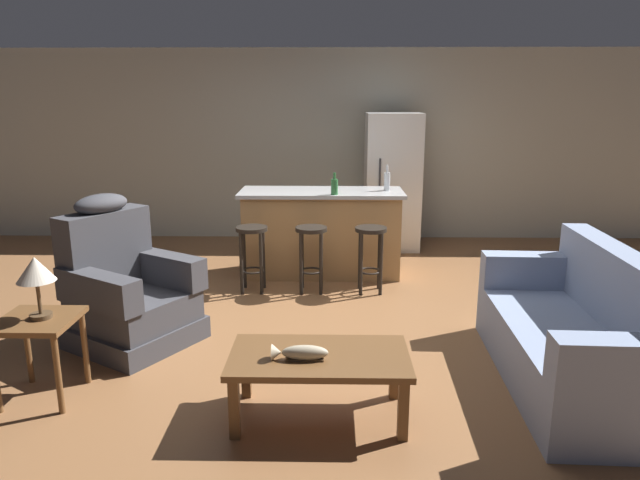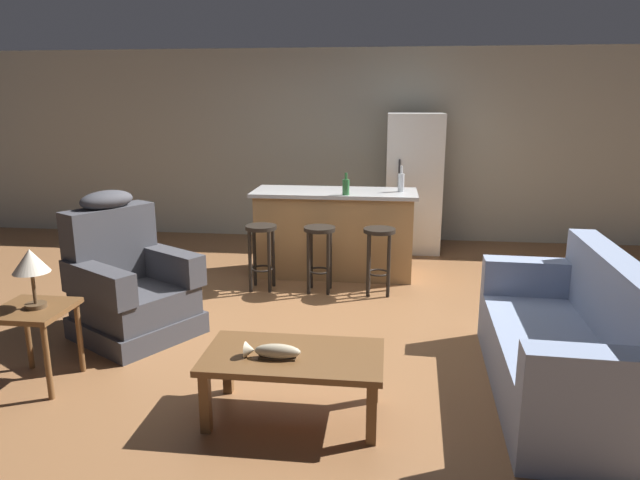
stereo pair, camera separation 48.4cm
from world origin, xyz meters
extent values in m
plane|color=brown|center=(0.00, 0.00, 0.00)|extent=(12.00, 12.00, 0.00)
cube|color=#B2B2A3|center=(0.00, 3.12, 1.30)|extent=(12.00, 0.05, 2.60)
cube|color=brown|center=(0.04, -1.67, 0.40)|extent=(1.10, 0.60, 0.04)
cube|color=brown|center=(-0.45, -1.91, 0.19)|extent=(0.06, 0.06, 0.38)
cube|color=brown|center=(0.53, -1.91, 0.19)|extent=(0.06, 0.06, 0.38)
cube|color=brown|center=(-0.45, -1.43, 0.19)|extent=(0.06, 0.06, 0.38)
cube|color=brown|center=(0.53, -1.43, 0.19)|extent=(0.06, 0.06, 0.38)
cube|color=#4C3823|center=(-0.05, -1.74, 0.43)|extent=(0.22, 0.07, 0.01)
ellipsoid|color=tan|center=(-0.05, -1.74, 0.46)|extent=(0.28, 0.09, 0.09)
cone|color=tan|center=(-0.22, -1.74, 0.46)|extent=(0.06, 0.10, 0.10)
cube|color=#8493B2|center=(1.75, -1.19, 0.10)|extent=(0.92, 1.93, 0.20)
cube|color=#8493B2|center=(1.75, -1.19, 0.31)|extent=(0.92, 1.93, 0.22)
cube|color=#8493B2|center=(2.07, -1.21, 0.68)|extent=(0.28, 1.91, 0.52)
cube|color=#8493B2|center=(1.71, -2.04, 0.56)|extent=(0.85, 0.24, 0.28)
cube|color=#8493B2|center=(1.78, -0.34, 0.56)|extent=(0.85, 0.24, 0.28)
cube|color=#3D3D42|center=(-1.48, -0.58, 0.09)|extent=(1.16, 1.16, 0.18)
cube|color=#3D3D42|center=(-1.48, -0.58, 0.30)|extent=(1.08, 1.06, 0.24)
cube|color=#3D3D42|center=(-1.73, -0.43, 0.74)|extent=(0.60, 0.77, 0.64)
ellipsoid|color=#3D3D42|center=(-1.73, -0.43, 1.12)|extent=(0.47, 0.53, 0.16)
cube|color=#3D3D42|center=(-1.29, -0.31, 0.55)|extent=(0.77, 0.57, 0.26)
cube|color=#3D3D42|center=(-1.63, -0.88, 0.55)|extent=(0.77, 0.57, 0.26)
cube|color=brown|center=(-1.80, -1.46, 0.54)|extent=(0.48, 0.48, 0.04)
cylinder|color=brown|center=(-1.60, -1.66, 0.26)|extent=(0.04, 0.04, 0.52)
cylinder|color=brown|center=(-2.00, -1.26, 0.26)|extent=(0.04, 0.04, 0.52)
cylinder|color=brown|center=(-1.60, -1.26, 0.26)|extent=(0.04, 0.04, 0.52)
cylinder|color=#4C3823|center=(-1.77, -1.46, 0.58)|extent=(0.14, 0.14, 0.03)
cylinder|color=#4C3823|center=(-1.77, -1.46, 0.70)|extent=(0.02, 0.02, 0.22)
cone|color=beige|center=(-1.77, -1.46, 0.89)|extent=(0.24, 0.24, 0.16)
cube|color=#AD7F4C|center=(0.00, 1.35, 0.45)|extent=(1.71, 0.63, 0.91)
cube|color=#B2B2B2|center=(0.00, 1.35, 0.93)|extent=(1.80, 0.70, 0.04)
cylinder|color=black|center=(-0.70, 0.72, 0.66)|extent=(0.32, 0.32, 0.04)
torus|color=black|center=(-0.70, 0.72, 0.22)|extent=(0.23, 0.23, 0.02)
cylinder|color=black|center=(-0.80, 0.62, 0.32)|extent=(0.04, 0.04, 0.64)
cylinder|color=black|center=(-0.60, 0.62, 0.32)|extent=(0.04, 0.04, 0.64)
cylinder|color=black|center=(-0.80, 0.82, 0.32)|extent=(0.04, 0.04, 0.64)
cylinder|color=black|center=(-0.60, 0.82, 0.32)|extent=(0.04, 0.04, 0.64)
cylinder|color=black|center=(-0.09, 0.72, 0.66)|extent=(0.32, 0.32, 0.04)
torus|color=black|center=(-0.09, 0.72, 0.22)|extent=(0.23, 0.23, 0.02)
cylinder|color=black|center=(-0.19, 0.62, 0.32)|extent=(0.04, 0.04, 0.64)
cylinder|color=black|center=(0.01, 0.62, 0.32)|extent=(0.04, 0.04, 0.64)
cylinder|color=black|center=(-0.19, 0.82, 0.32)|extent=(0.04, 0.04, 0.64)
cylinder|color=black|center=(0.01, 0.82, 0.32)|extent=(0.04, 0.04, 0.64)
cylinder|color=black|center=(0.51, 0.72, 0.66)|extent=(0.32, 0.32, 0.04)
torus|color=black|center=(0.51, 0.72, 0.22)|extent=(0.23, 0.23, 0.02)
cylinder|color=black|center=(0.41, 0.62, 0.32)|extent=(0.04, 0.04, 0.64)
cylinder|color=black|center=(0.61, 0.62, 0.32)|extent=(0.04, 0.04, 0.64)
cylinder|color=black|center=(0.41, 0.82, 0.32)|extent=(0.04, 0.04, 0.64)
cylinder|color=black|center=(0.61, 0.82, 0.32)|extent=(0.04, 0.04, 0.64)
cube|color=white|center=(0.90, 2.55, 0.88)|extent=(0.70, 0.66, 1.76)
cylinder|color=#333338|center=(0.71, 2.20, 0.97)|extent=(0.02, 0.02, 0.50)
cylinder|color=silver|center=(0.72, 1.38, 1.05)|extent=(0.07, 0.07, 0.20)
cylinder|color=silver|center=(0.72, 1.38, 1.19)|extent=(0.03, 0.03, 0.08)
cylinder|color=#2D6B38|center=(0.14, 1.09, 1.03)|extent=(0.07, 0.07, 0.16)
cylinder|color=#2D6B38|center=(0.14, 1.09, 1.15)|extent=(0.03, 0.03, 0.07)
camera|label=1|loc=(0.10, -4.87, 1.94)|focal=32.00mm
camera|label=2|loc=(0.58, -4.84, 1.94)|focal=32.00mm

